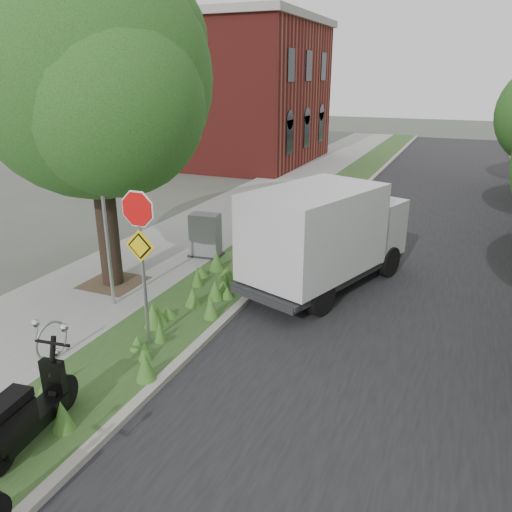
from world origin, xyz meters
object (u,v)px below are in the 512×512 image
(box_truck, at_px, (325,232))
(scooter_near, at_px, (21,421))
(sign_assembly, at_px, (140,238))
(utility_cabinet, at_px, (205,236))

(box_truck, bearing_deg, scooter_near, -106.66)
(sign_assembly, bearing_deg, scooter_near, -88.34)
(sign_assembly, height_order, scooter_near, sign_assembly)
(scooter_near, xyz_separation_m, box_truck, (2.25, 7.51, 0.88))
(scooter_near, bearing_deg, utility_cabinet, 100.36)
(scooter_near, bearing_deg, box_truck, 73.34)
(sign_assembly, relative_size, box_truck, 0.61)
(box_truck, bearing_deg, sign_assembly, -118.39)
(scooter_near, relative_size, utility_cabinet, 1.59)
(scooter_near, distance_m, utility_cabinet, 8.29)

